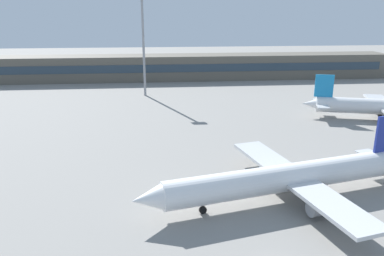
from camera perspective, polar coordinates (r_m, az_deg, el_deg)
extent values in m
plane|color=gray|center=(76.47, 3.73, -2.04)|extent=(400.00, 400.00, 0.00)
cube|color=#5B564C|center=(145.16, -0.75, 9.06)|extent=(152.00, 12.00, 9.00)
cube|color=#263847|center=(139.13, -0.54, 8.89)|extent=(144.40, 0.16, 2.80)
cylinder|color=white|center=(54.39, 14.18, -7.13)|extent=(35.57, 11.78, 3.76)
cone|color=white|center=(47.46, -6.49, -10.44)|extent=(4.84, 4.42, 3.57)
cube|color=silver|center=(55.02, 15.04, -7.24)|extent=(11.39, 30.01, 0.50)
cylinder|color=gray|center=(60.14, 11.84, -6.30)|extent=(3.54, 2.65, 1.98)
cylinder|color=gray|center=(51.35, 18.59, -11.16)|extent=(3.54, 2.65, 1.98)
cylinder|color=black|center=(50.48, 1.62, -12.09)|extent=(1.05, 0.61, 0.99)
cylinder|color=black|center=(58.49, 14.28, -8.34)|extent=(1.05, 0.61, 0.99)
cylinder|color=black|center=(54.74, 17.20, -10.45)|extent=(1.05, 0.61, 0.99)
cone|color=silver|center=(97.65, 17.10, 3.46)|extent=(4.26, 3.49, 2.59)
cube|color=#197FBF|center=(97.15, 19.07, 5.95)|extent=(4.22, 1.49, 5.36)
cube|color=silver|center=(97.98, 18.65, 3.48)|extent=(5.25, 10.12, 0.23)
cylinder|color=gray|center=(107.32, 26.28, 2.71)|extent=(3.53, 2.71, 1.95)
cylinder|color=black|center=(104.20, 26.16, 1.73)|extent=(1.04, 0.64, 0.97)
cylinder|color=gray|center=(116.38, -7.21, 11.65)|extent=(0.70, 0.70, 28.20)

